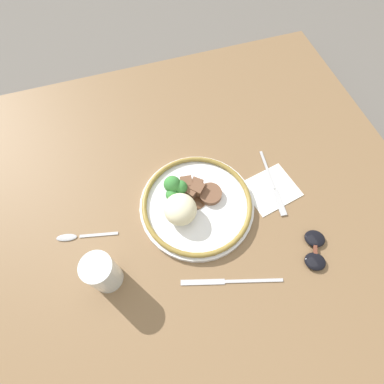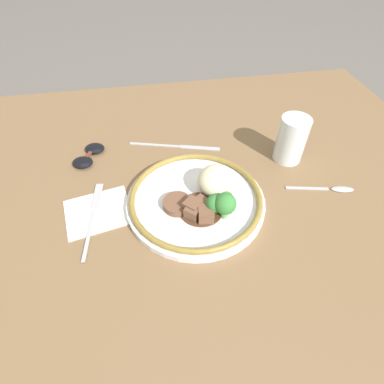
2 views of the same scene
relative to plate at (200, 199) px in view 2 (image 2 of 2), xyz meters
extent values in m
plane|color=#5B5651|center=(0.03, 0.01, -0.06)|extent=(8.00, 8.00, 0.00)
cube|color=brown|center=(0.03, 0.01, -0.04)|extent=(1.20, 1.08, 0.04)
cube|color=white|center=(-0.21, 0.02, -0.02)|extent=(0.15, 0.13, 0.00)
cylinder|color=white|center=(-0.01, 0.00, -0.01)|extent=(0.28, 0.28, 0.01)
torus|color=olive|center=(-0.01, 0.00, 0.00)|extent=(0.27, 0.27, 0.01)
ellipsoid|color=beige|center=(0.04, 0.02, 0.02)|extent=(0.08, 0.08, 0.06)
cylinder|color=brown|center=(-0.05, -0.01, 0.00)|extent=(0.06, 0.06, 0.02)
cylinder|color=#51331E|center=(0.00, -0.02, 0.00)|extent=(0.09, 0.09, 0.00)
cube|color=brown|center=(-0.02, -0.03, 0.01)|extent=(0.04, 0.04, 0.03)
cube|color=brown|center=(0.02, -0.02, 0.00)|extent=(0.03, 0.03, 0.02)
cube|color=brown|center=(0.00, -0.03, 0.00)|extent=(0.02, 0.02, 0.02)
cube|color=brown|center=(0.00, -0.05, 0.01)|extent=(0.03, 0.03, 0.03)
cube|color=brown|center=(-0.02, -0.04, 0.01)|extent=(0.04, 0.04, 0.03)
cube|color=brown|center=(0.00, -0.02, 0.01)|extent=(0.04, 0.04, 0.03)
cylinder|color=#669E51|center=(0.04, -0.05, 0.00)|extent=(0.01, 0.01, 0.02)
sphere|color=#387F38|center=(0.04, -0.05, 0.03)|extent=(0.04, 0.04, 0.04)
cylinder|color=#669E51|center=(0.02, -0.04, 0.00)|extent=(0.01, 0.01, 0.01)
sphere|color=#387F38|center=(0.02, -0.04, 0.02)|extent=(0.04, 0.04, 0.04)
cylinder|color=#669E51|center=(0.02, -0.03, 0.00)|extent=(0.01, 0.01, 0.01)
sphere|color=#387F38|center=(0.02, -0.03, 0.02)|extent=(0.03, 0.03, 0.03)
cylinder|color=#669E51|center=(0.04, -0.02, 0.00)|extent=(0.01, 0.01, 0.01)
sphere|color=#387F38|center=(0.04, -0.02, 0.02)|extent=(0.03, 0.03, 0.03)
cylinder|color=orange|center=(0.23, 0.11, 0.02)|extent=(0.06, 0.06, 0.09)
cylinder|color=white|center=(0.23, 0.11, 0.03)|extent=(0.07, 0.07, 0.11)
cube|color=#ADADB2|center=(-0.22, -0.04, -0.02)|extent=(0.02, 0.12, 0.00)
cube|color=#ADADB2|center=(-0.21, 0.06, -0.02)|extent=(0.02, 0.07, 0.00)
cube|color=#ADADB2|center=(-0.07, 0.22, -0.02)|extent=(0.13, 0.04, 0.00)
cube|color=#ADADB2|center=(0.04, 0.19, -0.02)|extent=(0.10, 0.04, 0.00)
cube|color=#ADADB2|center=(0.24, 0.01, -0.02)|extent=(0.09, 0.03, 0.00)
ellipsoid|color=#ADADB2|center=(0.31, -0.01, -0.02)|extent=(0.05, 0.03, 0.01)
ellipsoid|color=black|center=(-0.25, 0.17, -0.01)|extent=(0.06, 0.06, 0.01)
ellipsoid|color=black|center=(-0.22, 0.22, -0.01)|extent=(0.06, 0.06, 0.01)
cube|color=brown|center=(-0.23, 0.20, -0.01)|extent=(0.02, 0.02, 0.00)
camera|label=1|loc=(0.10, 0.30, 0.66)|focal=28.00mm
camera|label=2|loc=(-0.09, -0.40, 0.44)|focal=28.00mm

